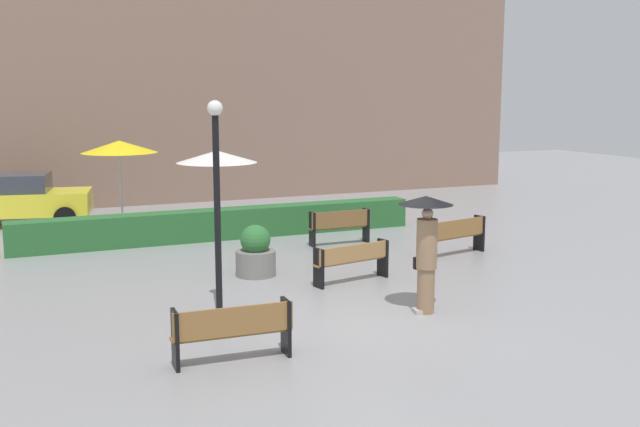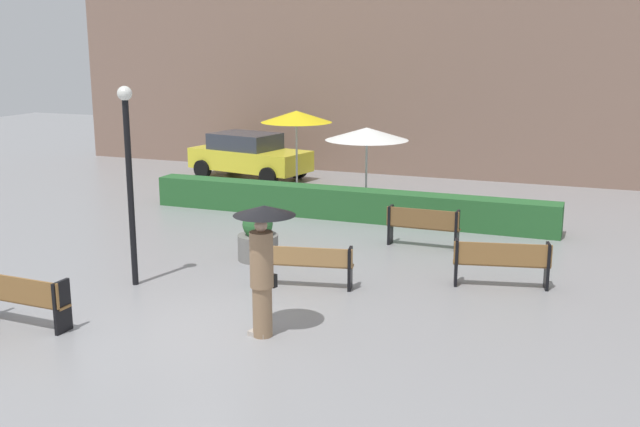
% 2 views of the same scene
% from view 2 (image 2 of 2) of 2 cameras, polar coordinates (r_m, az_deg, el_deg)
% --- Properties ---
extents(ground_plane, '(60.00, 60.00, 0.00)m').
position_cam_2_polar(ground_plane, '(12.76, -8.41, -8.78)').
color(ground_plane, gray).
extents(bench_near_left, '(1.84, 0.45, 0.89)m').
position_cam_2_polar(bench_near_left, '(13.62, -21.84, -5.86)').
color(bench_near_left, olive).
rests_on(bench_near_left, ground).
extents(bench_mid_center, '(1.85, 0.67, 0.83)m').
position_cam_2_polar(bench_mid_center, '(14.55, -1.07, -3.75)').
color(bench_mid_center, '#9E7242').
rests_on(bench_mid_center, ground).
extents(bench_back_row, '(1.70, 0.33, 0.92)m').
position_cam_2_polar(bench_back_row, '(17.54, 7.83, -0.81)').
color(bench_back_row, brown).
rests_on(bench_back_row, ground).
extents(bench_far_right, '(1.87, 0.71, 0.91)m').
position_cam_2_polar(bench_far_right, '(14.98, 13.65, -3.49)').
color(bench_far_right, olive).
rests_on(bench_far_right, ground).
extents(pedestrian_with_umbrella, '(1.00, 1.00, 2.17)m').
position_cam_2_polar(pedestrian_with_umbrella, '(12.01, -4.37, -2.94)').
color(pedestrian_with_umbrella, '#8C6B4C').
rests_on(pedestrian_with_umbrella, ground).
extents(planter_pot, '(0.89, 0.89, 1.14)m').
position_cam_2_polar(planter_pot, '(16.46, -4.75, -1.87)').
color(planter_pot, slate).
rests_on(planter_pot, ground).
extents(lamp_post, '(0.28, 0.28, 3.88)m').
position_cam_2_polar(lamp_post, '(14.78, -14.34, 3.57)').
color(lamp_post, black).
rests_on(lamp_post, ground).
extents(patio_umbrella_yellow, '(2.17, 2.17, 2.64)m').
position_cam_2_polar(patio_umbrella_yellow, '(22.85, -1.81, 7.37)').
color(patio_umbrella_yellow, silver).
rests_on(patio_umbrella_yellow, ground).
extents(patio_umbrella_white, '(2.33, 2.33, 2.35)m').
position_cam_2_polar(patio_umbrella_white, '(20.99, 3.58, 6.06)').
color(patio_umbrella_white, silver).
rests_on(patio_umbrella_white, ground).
extents(hedge_strip, '(11.23, 0.70, 0.83)m').
position_cam_2_polar(hedge_strip, '(20.22, 1.92, 0.75)').
color(hedge_strip, '#28602D').
rests_on(hedge_strip, ground).
extents(building_facade, '(28.00, 1.20, 9.71)m').
position_cam_2_polar(building_facade, '(26.93, 8.53, 13.20)').
color(building_facade, '#846656').
rests_on(building_facade, ground).
extents(parked_car, '(4.46, 2.62, 1.57)m').
position_cam_2_polar(parked_car, '(26.29, -5.44, 4.45)').
color(parked_car, yellow).
rests_on(parked_car, ground).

